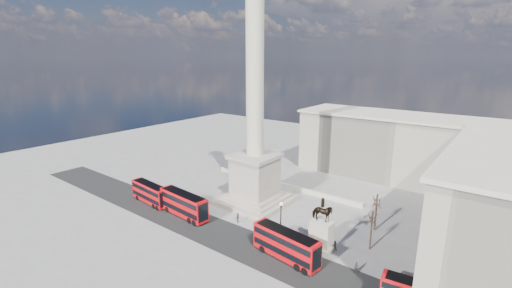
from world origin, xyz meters
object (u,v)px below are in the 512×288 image
object	(u,v)px
red_bus_b	(184,204)
pedestrian_crossing	(238,217)
nelsons_column	(255,145)
equestrian_statue	(321,231)
pedestrian_walking	(356,268)
pedestrian_standing	(335,245)
red_bus_a	(150,193)
victorian_lamp	(281,218)
red_bus_c	(286,245)

from	to	relation	value
red_bus_b	pedestrian_crossing	bearing A→B (deg)	28.07
nelsons_column	pedestrian_crossing	distance (m)	15.61
nelsons_column	equestrian_statue	bearing A→B (deg)	-22.11
nelsons_column	red_bus_b	distance (m)	18.75
red_bus_b	pedestrian_walking	bearing A→B (deg)	9.07
pedestrian_walking	nelsons_column	bearing A→B (deg)	161.95
pedestrian_standing	pedestrian_crossing	distance (m)	19.04
nelsons_column	red_bus_a	size ratio (longest dim) A/B	4.55
equestrian_statue	red_bus_a	bearing A→B (deg)	-170.82
pedestrian_standing	pedestrian_crossing	bearing A→B (deg)	-21.23
red_bus_a	red_bus_b	distance (m)	10.60
nelsons_column	pedestrian_standing	distance (m)	26.27
red_bus_b	pedestrian_walking	xyz separation A→B (m)	(34.19, 2.88, -1.69)
victorian_lamp	pedestrian_standing	xyz separation A→B (m)	(8.68, 2.86, -3.34)
red_bus_b	red_bus_c	distance (m)	24.08
red_bus_a	pedestrian_standing	size ratio (longest dim) A/B	6.37
red_bus_b	pedestrian_standing	bearing A→B (deg)	16.98
red_bus_b	pedestrian_crossing	distance (m)	11.19
nelsons_column	pedestrian_standing	size ratio (longest dim) A/B	28.98
red_bus_c	victorian_lamp	world-z (taller)	victorian_lamp
pedestrian_crossing	victorian_lamp	bearing A→B (deg)	-144.19
victorian_lamp	pedestrian_standing	distance (m)	9.73
pedestrian_walking	pedestrian_standing	bearing A→B (deg)	148.45
red_bus_b	victorian_lamp	size ratio (longest dim) A/B	1.70
equestrian_statue	red_bus_c	bearing A→B (deg)	-114.37
equestrian_statue	pedestrian_crossing	world-z (taller)	equestrian_statue
pedestrian_standing	victorian_lamp	bearing A→B (deg)	-9.26
red_bus_a	red_bus_b	bearing A→B (deg)	5.69
red_bus_c	red_bus_b	bearing A→B (deg)	-173.63
red_bus_b	victorian_lamp	xyz separation A→B (m)	(20.38, 3.70, 1.65)
nelsons_column	pedestrian_crossing	world-z (taller)	nelsons_column
red_bus_a	pedestrian_walking	bearing A→B (deg)	8.64
nelsons_column	equestrian_statue	size ratio (longest dim) A/B	5.58
nelsons_column	pedestrian_standing	xyz separation A→B (m)	(22.13, -7.43, -12.06)
red_bus_b	pedestrian_standing	size ratio (longest dim) A/B	7.05
nelsons_column	victorian_lamp	bearing A→B (deg)	-37.43
victorian_lamp	pedestrian_crossing	xyz separation A→B (m)	(-10.25, 0.77, -3.23)
pedestrian_standing	pedestrian_crossing	size ratio (longest dim) A/B	0.89
red_bus_a	victorian_lamp	bearing A→B (deg)	11.86
equestrian_statue	pedestrian_standing	distance (m)	3.21
pedestrian_walking	pedestrian_standing	distance (m)	6.31
red_bus_a	pedestrian_walking	size ratio (longest dim) A/B	6.44
nelsons_column	pedestrian_crossing	size ratio (longest dim) A/B	25.72
pedestrian_crossing	red_bus_c	bearing A→B (deg)	-158.91
red_bus_b	pedestrian_walking	distance (m)	34.35
nelsons_column	red_bus_b	size ratio (longest dim) A/B	4.11
victorian_lamp	pedestrian_walking	xyz separation A→B (m)	(13.80, -0.81, -3.35)
nelsons_column	victorian_lamp	distance (m)	19.05
victorian_lamp	red_bus_b	bearing A→B (deg)	-169.71
equestrian_statue	pedestrian_standing	world-z (taller)	equestrian_statue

